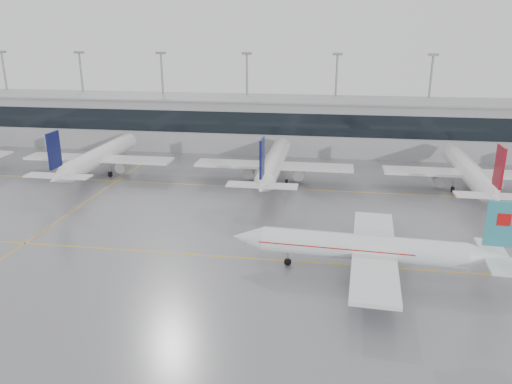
# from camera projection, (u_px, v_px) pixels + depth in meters

# --- Properties ---
(ground) EXTENTS (320.00, 320.00, 0.00)m
(ground) POSITION_uv_depth(u_px,v_px,m) (242.00, 258.00, 63.42)
(ground) COLOR slate
(ground) RESTS_ON ground
(taxi_line_main) EXTENTS (120.00, 0.25, 0.01)m
(taxi_line_main) POSITION_uv_depth(u_px,v_px,m) (242.00, 258.00, 63.42)
(taxi_line_main) COLOR orange
(taxi_line_main) RESTS_ON ground
(taxi_line_north) EXTENTS (120.00, 0.25, 0.01)m
(taxi_line_north) POSITION_uv_depth(u_px,v_px,m) (271.00, 188.00, 91.62)
(taxi_line_north) COLOR orange
(taxi_line_north) RESTS_ON ground
(taxi_line_cross) EXTENTS (0.25, 60.00, 0.01)m
(taxi_line_cross) POSITION_uv_depth(u_px,v_px,m) (79.00, 207.00, 81.91)
(taxi_line_cross) COLOR orange
(taxi_line_cross) RESTS_ON ground
(terminal) EXTENTS (180.00, 15.00, 12.00)m
(terminal) POSITION_uv_depth(u_px,v_px,m) (288.00, 125.00, 119.87)
(terminal) COLOR #959598
(terminal) RESTS_ON ground
(terminal_glass) EXTENTS (180.00, 0.20, 5.00)m
(terminal_glass) POSITION_uv_depth(u_px,v_px,m) (285.00, 124.00, 112.31)
(terminal_glass) COLOR black
(terminal_glass) RESTS_ON ground
(terminal_roof) EXTENTS (182.00, 16.00, 0.40)m
(terminal_roof) POSITION_uv_depth(u_px,v_px,m) (288.00, 99.00, 117.96)
(terminal_roof) COLOR gray
(terminal_roof) RESTS_ON ground
(light_masts) EXTENTS (156.40, 1.00, 22.60)m
(light_masts) POSITION_uv_depth(u_px,v_px,m) (291.00, 91.00, 123.25)
(light_masts) COLOR gray
(light_masts) RESTS_ON ground
(air_canada_jet) EXTENTS (33.14, 25.62, 10.03)m
(air_canada_jet) POSITION_uv_depth(u_px,v_px,m) (373.00, 249.00, 58.50)
(air_canada_jet) COLOR white
(air_canada_jet) RESTS_ON ground
(parked_jet_b) EXTENTS (29.64, 36.96, 11.72)m
(parked_jet_b) POSITION_uv_depth(u_px,v_px,m) (99.00, 157.00, 99.08)
(parked_jet_b) COLOR white
(parked_jet_b) RESTS_ON ground
(parked_jet_c) EXTENTS (29.64, 36.96, 11.72)m
(parked_jet_c) POSITION_uv_depth(u_px,v_px,m) (274.00, 164.00, 93.95)
(parked_jet_c) COLOR white
(parked_jet_c) RESTS_ON ground
(parked_jet_d) EXTENTS (29.64, 36.96, 11.72)m
(parked_jet_d) POSITION_uv_depth(u_px,v_px,m) (469.00, 171.00, 88.83)
(parked_jet_d) COLOR white
(parked_jet_d) RESTS_ON ground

